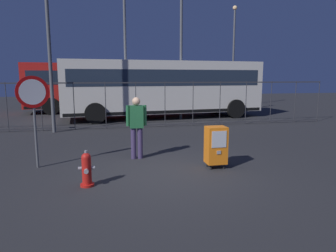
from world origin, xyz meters
name	(u,v)px	position (x,y,z in m)	size (l,w,h in m)	color
ground_plane	(166,173)	(0.00, 0.00, 0.00)	(60.00, 60.00, 0.00)	#262628
fire_hydrant	(87,169)	(-1.75, -0.53, 0.35)	(0.33, 0.32, 0.75)	red
newspaper_box_primary	(216,145)	(1.26, 0.13, 0.57)	(0.48, 0.42, 1.02)	black
stop_sign	(33,103)	(-3.00, 1.04, 1.60)	(0.71, 0.31, 2.23)	#4C4F54
pedestrian	(137,124)	(-0.52, 1.39, 0.95)	(0.55, 0.22, 1.67)	#382D51
fence_barrier	(136,104)	(0.00, 6.50, 1.02)	(18.03, 0.04, 2.00)	#2D2D33
bus_near	(163,86)	(1.80, 9.50, 1.71)	(10.67, 3.44, 3.00)	beige
bus_far	(110,84)	(-0.89, 13.85, 1.71)	(10.74, 3.89, 3.00)	red
street_light_near_left	(234,49)	(7.94, 14.46, 4.14)	(0.32, 0.32, 7.16)	#4C4F54
street_light_near_right	(181,26)	(2.60, 8.83, 4.75)	(0.32, 0.32, 8.34)	#4C4F54
street_light_far_left	(48,32)	(-3.34, 6.04, 3.89)	(0.32, 0.32, 6.67)	#4C4F54
street_light_far_right	(125,29)	(-0.16, 9.93, 4.65)	(0.32, 0.32, 8.14)	#4C4F54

